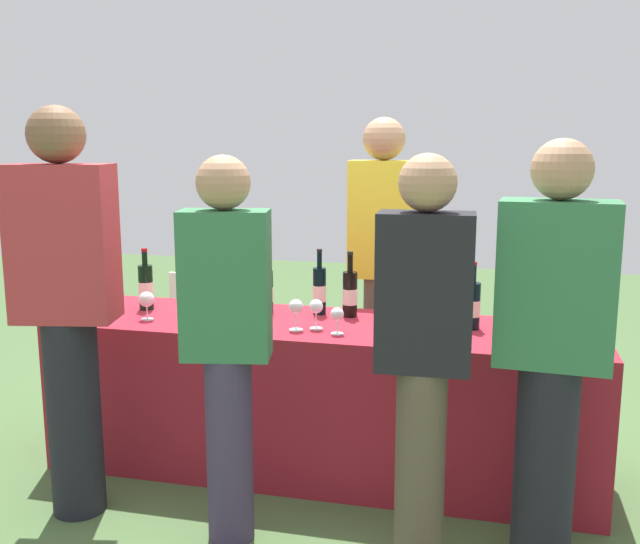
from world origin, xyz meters
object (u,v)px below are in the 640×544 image
Objects in this scene: wine_bottle_4 at (350,293)px; guest_0 at (67,299)px; wine_bottle_3 at (319,290)px; menu_board at (209,330)px; wine_glass_3 at (316,308)px; guest_3 at (552,345)px; wine_glass_1 at (228,305)px; guest_1 at (227,335)px; wine_bottle_2 at (266,291)px; ice_bucket at (535,307)px; wine_bottle_7 at (472,305)px; wine_glass_2 at (296,308)px; wine_bottle_0 at (146,287)px; wine_bottle_1 at (240,290)px; wine_glass_0 at (147,300)px; wine_bottle_6 at (447,303)px; wine_bottle_5 at (394,300)px; wine_glass_4 at (337,315)px; server_pouring at (382,258)px; guest_2 at (423,346)px.

guest_0 is (-1.05, -0.82, 0.09)m from wine_bottle_4.
guest_0 is at bearing -136.81° from wine_bottle_3.
guest_0 is 2.34× the size of menu_board.
guest_3 is at bearing -25.99° from wine_glass_3.
wine_glass_1 is 0.65m from guest_1.
guest_1 is 1.23m from guest_3.
wine_bottle_2 is 1.36× the size of ice_bucket.
wine_bottle_7 is 0.82m from wine_glass_2.
wine_bottle_0 is 1.03× the size of wine_bottle_1.
ice_bucket is (1.84, 0.24, 0.01)m from wine_glass_0.
wine_bottle_6 is (0.49, -0.10, -0.00)m from wine_bottle_4.
wine_bottle_2 is at bearing -6.03° from wine_bottle_1.
wine_bottle_5 is (0.66, -0.05, 0.00)m from wine_bottle_2.
wine_glass_0 is 1.12× the size of wine_glass_1.
wine_bottle_5 is at bearing 12.17° from wine_glass_1.
wine_bottle_4 is at bearing 91.45° from wine_glass_4.
wine_bottle_7 is 0.42× the size of menu_board.
wine_glass_3 is 0.08× the size of server_pouring.
wine_bottle_7 is at bearing 13.77° from wine_glass_3.
menu_board is at bearing 148.87° from wine_bottle_6.
wine_bottle_6 reaches higher than wine_glass_0.
wine_bottle_6 is 1.00× the size of wine_bottle_7.
wine_bottle_1 is at bearing 142.20° from wine_glass_2.
guest_3 is (1.97, -0.67, 0.01)m from wine_bottle_0.
guest_0 is (-0.63, -0.78, 0.10)m from wine_bottle_2.
guest_3 reaches higher than wine_glass_1.
guest_1 reaches higher than wine_bottle_4.
wine_glass_0 is (-1.19, -0.21, -0.02)m from wine_bottle_5.
wine_bottle_3 is 0.48m from wine_glass_1.
guest_1 is (0.11, -0.83, 0.00)m from wine_bottle_2.
server_pouring reaches higher than wine_glass_1.
wine_glass_2 is (0.38, -0.30, -0.01)m from wine_bottle_1.
wine_bottle_1 is 0.94m from guest_0.
guest_3 reaches higher than wine_glass_2.
wine_glass_1 is at bearing 147.03° from guest_2.
guest_1 reaches higher than wine_glass_2.
guest_1 is at bearing -61.75° from menu_board.
wine_bottle_7 is (1.66, -0.00, -0.01)m from wine_bottle_0.
wine_glass_1 is at bearing -154.81° from wine_bottle_4.
wine_glass_2 is at bearing -1.48° from wine_glass_0.
wine_bottle_2 is 0.18× the size of guest_0.
wine_bottle_1 is 1.31m from guest_2.
wine_glass_0 reaches higher than menu_board.
menu_board is at bearing 81.09° from guest_0.
wine_glass_2 is at bearing -9.51° from wine_glass_1.
guest_0 reaches higher than wine_glass_0.
wine_glass_3 is at bearing -163.57° from wine_bottle_6.
wine_bottle_7 is at bearing -171.10° from ice_bucket.
guest_2 is at bearing -46.46° from wine_glass_3.
guest_3 is (0.82, -1.26, -0.09)m from server_pouring.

